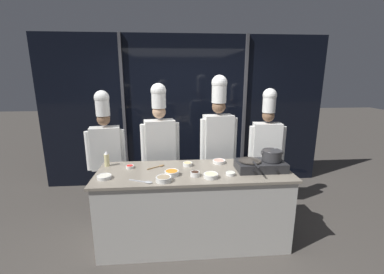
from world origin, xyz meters
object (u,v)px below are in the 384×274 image
(prep_bowl_carrots, at_px, (172,173))
(chef_line, at_px, (218,135))
(prep_bowl_garlic, at_px, (104,177))
(prep_bowl_soy_glaze, at_px, (195,174))
(chef_head, at_px, (106,147))
(frying_pan, at_px, (250,159))
(prep_bowl_ginger, at_px, (188,164))
(stock_pot, at_px, (272,155))
(chef_sous, at_px, (160,141))
(prep_bowl_mushrooms, at_px, (164,179))
(prep_bowl_noodles, at_px, (211,175))
(prep_bowl_bell_pepper, at_px, (130,166))
(portable_stove, at_px, (260,165))
(chef_pastry, at_px, (266,142))
(squeeze_bottle_oil, at_px, (107,159))
(serving_spoon_slotted, at_px, (159,166))
(prep_bowl_shrimp, at_px, (219,161))
(prep_bowl_bean_sprouts, at_px, (230,173))

(prep_bowl_carrots, relative_size, chef_line, 0.08)
(prep_bowl_garlic, bearing_deg, prep_bowl_soy_glaze, -0.71)
(prep_bowl_garlic, relative_size, chef_head, 0.09)
(frying_pan, relative_size, prep_bowl_ginger, 3.88)
(stock_pot, bearing_deg, chef_head, 160.99)
(prep_bowl_ginger, distance_m, chef_sous, 0.66)
(prep_bowl_soy_glaze, xyz_separation_m, prep_bowl_mushrooms, (-0.35, -0.12, 0.00))
(chef_sous, bearing_deg, prep_bowl_noodles, 111.22)
(stock_pot, height_order, prep_bowl_bell_pepper, stock_pot)
(portable_stove, bearing_deg, prep_bowl_carrots, -175.67)
(chef_pastry, bearing_deg, prep_bowl_garlic, 29.84)
(squeeze_bottle_oil, relative_size, chef_pastry, 0.11)
(serving_spoon_slotted, bearing_deg, portable_stove, -9.64)
(prep_bowl_garlic, xyz_separation_m, serving_spoon_slotted, (0.58, 0.32, -0.02))
(prep_bowl_shrimp, distance_m, serving_spoon_slotted, 0.77)
(squeeze_bottle_oil, bearing_deg, prep_bowl_bean_sprouts, -15.92)
(squeeze_bottle_oil, height_order, chef_pastry, chef_pastry)
(prep_bowl_mushrooms, relative_size, chef_pastry, 0.09)
(prep_bowl_bean_sprouts, xyz_separation_m, chef_pastry, (0.75, 0.91, 0.11))
(prep_bowl_mushrooms, xyz_separation_m, chef_line, (0.77, 1.01, 0.22))
(prep_bowl_mushrooms, height_order, serving_spoon_slotted, prep_bowl_mushrooms)
(prep_bowl_bell_pepper, height_order, chef_line, chef_line)
(serving_spoon_slotted, relative_size, chef_head, 0.12)
(squeeze_bottle_oil, relative_size, chef_line, 0.10)
(squeeze_bottle_oil, xyz_separation_m, prep_bowl_soy_glaze, (1.06, -0.41, -0.06))
(portable_stove, height_order, frying_pan, frying_pan)
(serving_spoon_slotted, bearing_deg, prep_bowl_mushrooms, -81.53)
(squeeze_bottle_oil, distance_m, prep_bowl_bean_sprouts, 1.52)
(squeeze_bottle_oil, height_order, chef_head, chef_head)
(prep_bowl_mushrooms, height_order, chef_pastry, chef_pastry)
(prep_bowl_bell_pepper, bearing_deg, portable_stove, -6.93)
(squeeze_bottle_oil, height_order, prep_bowl_shrimp, squeeze_bottle_oil)
(prep_bowl_bell_pepper, relative_size, chef_line, 0.05)
(prep_bowl_mushrooms, relative_size, chef_sous, 0.09)
(portable_stove, distance_m, chef_line, 0.87)
(chef_head, bearing_deg, stock_pot, 150.84)
(squeeze_bottle_oil, distance_m, prep_bowl_mushrooms, 0.89)
(prep_bowl_carrots, bearing_deg, prep_bowl_noodles, -13.88)
(chef_sous, height_order, chef_line, chef_line)
(chef_line, bearing_deg, prep_bowl_garlic, 24.24)
(prep_bowl_bell_pepper, xyz_separation_m, prep_bowl_bean_sprouts, (1.17, -0.32, -0.00))
(serving_spoon_slotted, xyz_separation_m, chef_line, (0.83, 0.55, 0.25))
(prep_bowl_carrots, distance_m, prep_bowl_bean_sprouts, 0.66)
(prep_bowl_bell_pepper, distance_m, chef_head, 0.68)
(prep_bowl_mushrooms, bearing_deg, prep_bowl_soy_glaze, 18.73)
(prep_bowl_carrots, bearing_deg, chef_line, 51.05)
(prep_bowl_carrots, height_order, chef_pastry, chef_pastry)
(frying_pan, relative_size, chef_sous, 0.24)
(prep_bowl_noodles, bearing_deg, prep_bowl_mushrooms, -173.45)
(frying_pan, xyz_separation_m, serving_spoon_slotted, (-1.08, 0.21, -0.13))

